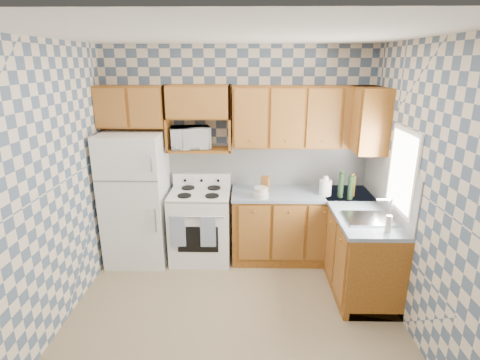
# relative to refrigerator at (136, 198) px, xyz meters

# --- Properties ---
(floor) EXTENTS (3.40, 3.40, 0.00)m
(floor) POSITION_rel_refrigerator_xyz_m (1.27, -1.25, -0.84)
(floor) COLOR #8F7758
(floor) RESTS_ON ground
(back_wall) EXTENTS (3.40, 0.02, 2.70)m
(back_wall) POSITION_rel_refrigerator_xyz_m (1.27, 0.35, 0.51)
(back_wall) COLOR #4D5F78
(back_wall) RESTS_ON ground
(right_wall) EXTENTS (0.02, 3.20, 2.70)m
(right_wall) POSITION_rel_refrigerator_xyz_m (2.97, -1.25, 0.51)
(right_wall) COLOR #4D5F78
(right_wall) RESTS_ON ground
(backsplash_back) EXTENTS (2.60, 0.02, 0.56)m
(backsplash_back) POSITION_rel_refrigerator_xyz_m (1.68, 0.34, 0.36)
(backsplash_back) COLOR white
(backsplash_back) RESTS_ON back_wall
(backsplash_right) EXTENTS (0.02, 1.60, 0.56)m
(backsplash_right) POSITION_rel_refrigerator_xyz_m (2.96, -0.45, 0.36)
(backsplash_right) COLOR white
(backsplash_right) RESTS_ON right_wall
(refrigerator) EXTENTS (0.75, 0.70, 1.68)m
(refrigerator) POSITION_rel_refrigerator_xyz_m (0.00, 0.00, 0.00)
(refrigerator) COLOR white
(refrigerator) RESTS_ON floor
(stove_body) EXTENTS (0.76, 0.65, 0.90)m
(stove_body) POSITION_rel_refrigerator_xyz_m (0.80, 0.03, -0.39)
(stove_body) COLOR white
(stove_body) RESTS_ON floor
(cooktop) EXTENTS (0.76, 0.65, 0.02)m
(cooktop) POSITION_rel_refrigerator_xyz_m (0.80, 0.03, 0.07)
(cooktop) COLOR silver
(cooktop) RESTS_ON stove_body
(backguard) EXTENTS (0.76, 0.08, 0.17)m
(backguard) POSITION_rel_refrigerator_xyz_m (0.80, 0.30, 0.16)
(backguard) COLOR white
(backguard) RESTS_ON cooktop
(dish_towel_left) EXTENTS (0.19, 0.02, 0.39)m
(dish_towel_left) POSITION_rel_refrigerator_xyz_m (0.57, -0.32, -0.31)
(dish_towel_left) COLOR navy
(dish_towel_left) RESTS_ON stove_body
(dish_towel_right) EXTENTS (0.19, 0.02, 0.39)m
(dish_towel_right) POSITION_rel_refrigerator_xyz_m (0.94, -0.32, -0.31)
(dish_towel_right) COLOR navy
(dish_towel_right) RESTS_ON stove_body
(base_cabinets_back) EXTENTS (1.75, 0.60, 0.88)m
(base_cabinets_back) POSITION_rel_refrigerator_xyz_m (2.10, 0.05, -0.40)
(base_cabinets_back) COLOR #653511
(base_cabinets_back) RESTS_ON floor
(base_cabinets_right) EXTENTS (0.60, 1.60, 0.88)m
(base_cabinets_right) POSITION_rel_refrigerator_xyz_m (2.67, -0.45, -0.40)
(base_cabinets_right) COLOR #653511
(base_cabinets_right) RESTS_ON floor
(countertop_back) EXTENTS (1.77, 0.63, 0.04)m
(countertop_back) POSITION_rel_refrigerator_xyz_m (2.10, 0.05, 0.06)
(countertop_back) COLOR slate
(countertop_back) RESTS_ON base_cabinets_back
(countertop_right) EXTENTS (0.63, 1.60, 0.04)m
(countertop_right) POSITION_rel_refrigerator_xyz_m (2.67, -0.45, 0.06)
(countertop_right) COLOR slate
(countertop_right) RESTS_ON base_cabinets_right
(upper_cabinets_back) EXTENTS (1.75, 0.33, 0.74)m
(upper_cabinets_back) POSITION_rel_refrigerator_xyz_m (2.10, 0.19, 1.01)
(upper_cabinets_back) COLOR #653511
(upper_cabinets_back) RESTS_ON back_wall
(upper_cabinets_fridge) EXTENTS (0.82, 0.33, 0.50)m
(upper_cabinets_fridge) POSITION_rel_refrigerator_xyz_m (-0.02, 0.19, 1.13)
(upper_cabinets_fridge) COLOR #653511
(upper_cabinets_fridge) RESTS_ON back_wall
(upper_cabinets_right) EXTENTS (0.33, 0.70, 0.74)m
(upper_cabinets_right) POSITION_rel_refrigerator_xyz_m (2.81, 0.00, 1.01)
(upper_cabinets_right) COLOR #653511
(upper_cabinets_right) RESTS_ON right_wall
(microwave_shelf) EXTENTS (0.80, 0.33, 0.03)m
(microwave_shelf) POSITION_rel_refrigerator_xyz_m (0.80, 0.19, 0.60)
(microwave_shelf) COLOR #653511
(microwave_shelf) RESTS_ON back_wall
(microwave) EXTENTS (0.55, 0.44, 0.27)m
(microwave) POSITION_rel_refrigerator_xyz_m (0.69, 0.20, 0.75)
(microwave) COLOR white
(microwave) RESTS_ON microwave_shelf
(sink) EXTENTS (0.48, 0.40, 0.03)m
(sink) POSITION_rel_refrigerator_xyz_m (2.67, -0.80, 0.09)
(sink) COLOR #B7B7BC
(sink) RESTS_ON countertop_right
(window) EXTENTS (0.02, 0.66, 0.86)m
(window) POSITION_rel_refrigerator_xyz_m (2.96, -0.80, 0.61)
(window) COLOR white
(window) RESTS_ON right_wall
(bottle_0) EXTENTS (0.07, 0.07, 0.31)m
(bottle_0) POSITION_rel_refrigerator_xyz_m (2.54, -0.13, 0.23)
(bottle_0) COLOR black
(bottle_0) RESTS_ON countertop_back
(bottle_1) EXTENTS (0.07, 0.07, 0.29)m
(bottle_1) POSITION_rel_refrigerator_xyz_m (2.64, -0.19, 0.22)
(bottle_1) COLOR black
(bottle_1) RESTS_ON countertop_back
(bottle_2) EXTENTS (0.07, 0.07, 0.27)m
(bottle_2) POSITION_rel_refrigerator_xyz_m (2.69, -0.09, 0.21)
(bottle_2) COLOR #5C3D0F
(bottle_2) RESTS_ON countertop_back
(knife_block) EXTENTS (0.12, 0.12, 0.21)m
(knife_block) POSITION_rel_refrigerator_xyz_m (1.63, 0.04, 0.18)
(knife_block) COLOR brown
(knife_block) RESTS_ON countertop_back
(electric_kettle) EXTENTS (0.15, 0.15, 0.19)m
(electric_kettle) POSITION_rel_refrigerator_xyz_m (2.37, -0.05, 0.18)
(electric_kettle) COLOR white
(electric_kettle) RESTS_ON countertop_back
(food_containers) EXTENTS (0.19, 0.19, 0.13)m
(food_containers) POSITION_rel_refrigerator_xyz_m (1.57, -0.15, 0.14)
(food_containers) COLOR beige
(food_containers) RESTS_ON countertop_back
(soap_bottle) EXTENTS (0.06, 0.06, 0.17)m
(soap_bottle) POSITION_rel_refrigerator_xyz_m (2.77, -1.10, 0.17)
(soap_bottle) COLOR beige
(soap_bottle) RESTS_ON countertop_right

